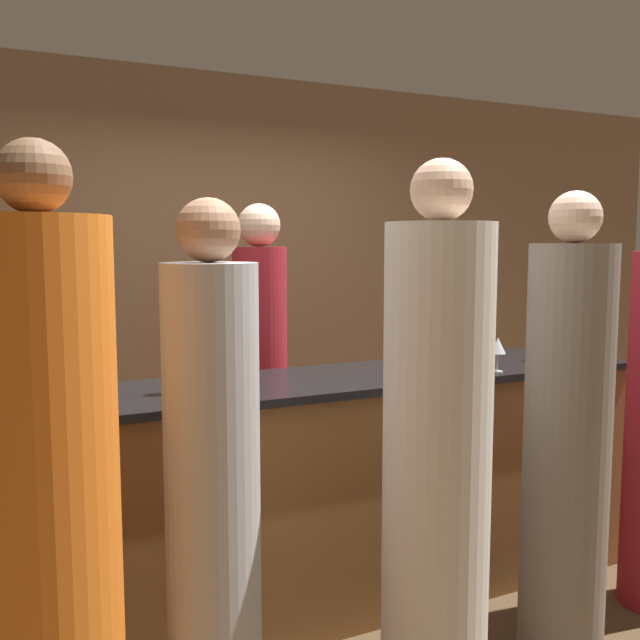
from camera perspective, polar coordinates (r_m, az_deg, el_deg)
name	(u,v)px	position (r m, az deg, el deg)	size (l,w,h in m)	color
ground_plane	(336,603)	(3.60, 1.27, -21.73)	(14.00, 14.00, 0.00)	#4C3823
back_wall	(213,285)	(4.86, -8.54, 2.75)	(8.00, 0.06, 2.80)	brown
bar_counter	(336,492)	(3.38, 1.29, -13.56)	(3.11, 0.63, 1.08)	brown
bartender	(260,387)	(3.89, -4.78, -5.37)	(0.29, 0.29, 1.89)	maroon
guest_0	(48,521)	(2.21, -20.93, -14.81)	(0.40, 0.40, 1.96)	orange
guest_1	(567,443)	(3.08, 19.14, -9.28)	(0.34, 0.34, 1.89)	gray
guest_2	(213,494)	(2.44, -8.58, -13.64)	(0.31, 0.31, 1.83)	#B2B2B7
guest_3	(437,457)	(2.65, 9.33, -10.75)	(0.39, 0.39, 1.98)	silver
wine_bottle_0	(178,366)	(2.91, -11.28, -3.61)	(0.07, 0.07, 0.28)	black
wine_bottle_1	(486,339)	(3.79, 13.15, -1.49)	(0.08, 0.08, 0.28)	#19381E
wine_glass_0	(434,343)	(3.43, 9.08, -1.85)	(0.07, 0.07, 0.17)	silver
wine_glass_1	(81,374)	(2.77, -18.58, -4.12)	(0.06, 0.06, 0.16)	silver
wine_glass_2	(23,371)	(2.81, -22.67, -3.79)	(0.06, 0.06, 0.18)	silver
wine_glass_3	(443,345)	(3.30, 9.78, -1.95)	(0.07, 0.07, 0.19)	silver
wine_glass_4	(498,346)	(3.43, 14.04, -2.07)	(0.07, 0.07, 0.16)	silver
wine_glass_5	(537,336)	(3.81, 16.95, -1.26)	(0.07, 0.07, 0.17)	silver
wine_glass_6	(453,341)	(3.42, 10.56, -1.65)	(0.08, 0.08, 0.19)	silver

